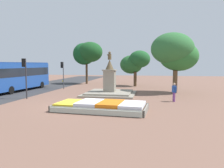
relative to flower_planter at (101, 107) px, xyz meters
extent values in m
plane|color=brown|center=(-2.61, 1.34, -0.30)|extent=(95.08, 95.08, 0.00)
cube|color=#38281C|center=(-0.08, 0.06, -0.10)|extent=(6.61, 3.18, 0.39)
cube|color=gray|center=(-0.18, -1.33, -0.08)|extent=(6.62, 0.60, 0.43)
cube|color=gray|center=(0.03, 1.46, -0.08)|extent=(6.62, 0.60, 0.43)
cube|color=gray|center=(-3.33, 0.31, -0.08)|extent=(0.32, 2.90, 0.43)
cube|color=gray|center=(3.18, -0.18, -0.08)|extent=(0.32, 2.90, 0.43)
cube|color=yellow|center=(-2.41, 0.24, 0.17)|extent=(1.74, 2.61, 0.15)
cube|color=white|center=(-0.85, 0.12, 0.23)|extent=(1.74, 2.61, 0.26)
cube|color=orange|center=(0.70, 0.00, 0.23)|extent=(1.74, 2.61, 0.27)
cube|color=white|center=(2.25, -0.11, 0.22)|extent=(1.74, 2.61, 0.24)
cube|color=#B2BCAD|center=(-0.19, -1.38, -0.08)|extent=(6.30, 0.67, 0.36)
cube|color=gray|center=(-0.96, 8.23, -0.21)|extent=(5.50, 5.50, 0.17)
cube|color=gray|center=(-0.96, 8.23, -0.03)|extent=(4.67, 4.67, 0.17)
cube|color=gray|center=(-0.96, 8.23, 1.19)|extent=(1.19, 1.19, 2.27)
cube|color=gray|center=(-0.96, 8.23, 2.38)|extent=(1.41, 1.41, 0.12)
cone|color=brown|center=(-0.96, 8.23, 2.97)|extent=(0.90, 0.90, 1.06)
cylinder|color=brown|center=(-0.96, 8.23, 3.81)|extent=(0.38, 0.38, 0.62)
sphere|color=brown|center=(-0.96, 8.23, 4.25)|extent=(0.27, 0.27, 0.27)
cylinder|color=brown|center=(-1.12, 8.41, 3.93)|extent=(0.44, 0.49, 0.35)
cylinder|color=#2D2D33|center=(-8.29, 4.04, 1.63)|extent=(0.12, 0.12, 3.85)
cube|color=black|center=(-8.49, 4.01, 3.16)|extent=(0.28, 0.31, 0.80)
cylinder|color=red|center=(-8.63, 3.99, 3.42)|extent=(0.05, 0.14, 0.14)
cylinder|color=#543E08|center=(-8.63, 3.99, 3.16)|extent=(0.05, 0.14, 0.14)
cylinder|color=#0D4211|center=(-8.63, 3.99, 2.89)|extent=(0.05, 0.14, 0.14)
cylinder|color=#4C5156|center=(-8.09, 12.58, 1.51)|extent=(0.12, 0.12, 3.61)
cube|color=black|center=(-8.29, 12.57, 2.92)|extent=(0.25, 0.29, 0.80)
cylinder|color=#4B0808|center=(-8.43, 12.57, 3.18)|extent=(0.03, 0.14, 0.14)
cylinder|color=yellow|center=(-8.43, 12.57, 2.92)|extent=(0.03, 0.14, 0.14)
cylinder|color=#0D4211|center=(-8.43, 12.57, 2.65)|extent=(0.03, 0.14, 0.14)
cube|color=gold|center=(-8.19, 12.58, 0.75)|extent=(0.10, 0.16, 0.20)
cube|color=#1E4799|center=(-12.72, 9.54, 1.60)|extent=(2.74, 10.78, 3.09)
cube|color=black|center=(-12.72, 9.54, 2.06)|extent=(2.75, 10.46, 0.99)
cube|color=navy|center=(-12.72, 9.54, 3.20)|extent=(2.68, 10.56, 0.10)
cylinder|color=black|center=(-13.67, 13.05, 0.15)|extent=(0.31, 0.91, 0.90)
cylinder|color=black|center=(-11.52, 12.97, 0.15)|extent=(0.31, 0.91, 0.90)
cylinder|color=black|center=(-11.76, 6.56, 0.15)|extent=(0.31, 0.91, 0.90)
cylinder|color=#8C4C99|center=(5.46, 4.95, 0.12)|extent=(0.13, 0.13, 0.83)
cylinder|color=#8C4C99|center=(5.55, 4.80, 0.12)|extent=(0.13, 0.13, 0.83)
cube|color=#264CA5|center=(5.50, 4.87, 0.83)|extent=(0.38, 0.44, 0.59)
cylinder|color=#264CA5|center=(5.38, 5.08, 0.80)|extent=(0.09, 0.09, 0.56)
cylinder|color=#264CA5|center=(5.62, 4.67, 0.80)|extent=(0.09, 0.09, 0.56)
sphere|color=tan|center=(5.50, 4.87, 1.26)|extent=(0.21, 0.21, 0.21)
cylinder|color=#4C3823|center=(1.11, 17.84, 0.77)|extent=(0.46, 0.46, 2.14)
ellipsoid|color=#215A2A|center=(1.74, 17.89, 3.77)|extent=(3.14, 2.67, 2.56)
ellipsoid|color=#255C2B|center=(0.44, 18.54, 2.97)|extent=(3.43, 3.03, 2.80)
cylinder|color=#4C3823|center=(-7.25, 20.47, 1.38)|extent=(0.36, 0.36, 3.36)
ellipsoid|color=#164E23|center=(-7.79, 20.96, 4.76)|extent=(3.75, 4.12, 3.69)
ellipsoid|color=#1B4C21|center=(-6.57, 20.31, 5.03)|extent=(4.14, 3.64, 3.34)
cylinder|color=brown|center=(6.18, 10.83, 1.00)|extent=(0.52, 0.52, 2.60)
ellipsoid|color=#306C36|center=(5.80, 10.99, 4.78)|extent=(4.85, 4.86, 3.65)
ellipsoid|color=#2D6E31|center=(6.56, 11.29, 3.94)|extent=(4.44, 4.03, 3.42)
camera|label=1|loc=(3.49, -14.97, 3.03)|focal=35.00mm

